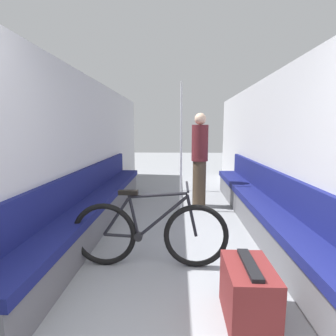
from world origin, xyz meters
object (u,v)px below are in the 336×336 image
(bench_seat_row_right, at_px, (260,208))
(grab_pole_near, at_px, (181,149))
(bicycle, at_px, (150,233))
(passenger_standing, at_px, (200,159))
(bench_seat_row_left, at_px, (97,206))
(luggage_bag, at_px, (248,293))
(grab_pole_far, at_px, (181,144))

(bench_seat_row_right, distance_m, grab_pole_near, 1.62)
(bicycle, distance_m, passenger_standing, 2.37)
(bench_seat_row_left, bearing_deg, passenger_standing, 33.31)
(luggage_bag, bearing_deg, grab_pole_far, 96.37)
(passenger_standing, bearing_deg, bicycle, -86.84)
(bench_seat_row_left, relative_size, luggage_bag, 9.11)
(bicycle, height_order, grab_pole_near, grab_pole_near)
(bench_seat_row_left, distance_m, grab_pole_near, 1.71)
(passenger_standing, distance_m, luggage_bag, 3.06)
(grab_pole_near, height_order, luggage_bag, grab_pole_near)
(bicycle, relative_size, luggage_bag, 3.11)
(bicycle, relative_size, grab_pole_far, 0.73)
(bicycle, bearing_deg, luggage_bag, -28.10)
(bench_seat_row_left, bearing_deg, grab_pole_near, 33.12)
(grab_pole_near, height_order, passenger_standing, grab_pole_near)
(bench_seat_row_right, relative_size, grab_pole_far, 2.15)
(bench_seat_row_right, height_order, grab_pole_far, grab_pole_far)
(bench_seat_row_right, bearing_deg, bicycle, -142.27)
(bench_seat_row_left, height_order, bench_seat_row_right, same)
(bench_seat_row_left, xyz_separation_m, grab_pole_near, (1.27, 0.83, 0.79))
(bench_seat_row_right, xyz_separation_m, passenger_standing, (-0.81, 1.06, 0.59))
(grab_pole_far, relative_size, luggage_bag, 4.24)
(bench_seat_row_left, relative_size, bench_seat_row_right, 1.00)
(bench_seat_row_right, height_order, passenger_standing, passenger_standing)
(bicycle, relative_size, passenger_standing, 0.95)
(grab_pole_near, xyz_separation_m, passenger_standing, (0.34, 0.23, -0.20))
(grab_pole_near, distance_m, luggage_bag, 2.92)
(bicycle, xyz_separation_m, passenger_standing, (0.68, 2.21, 0.53))
(bench_seat_row_right, bearing_deg, grab_pole_far, 116.05)
(bench_seat_row_right, distance_m, grab_pole_far, 2.70)
(luggage_bag, bearing_deg, passenger_standing, 92.77)
(grab_pole_near, relative_size, luggage_bag, 4.24)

